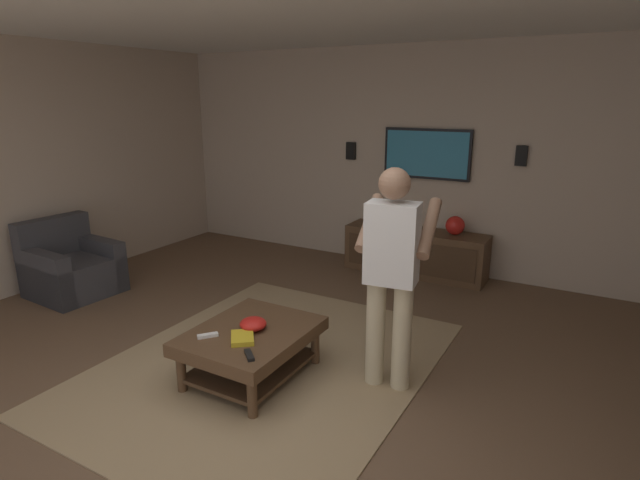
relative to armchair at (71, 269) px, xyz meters
The scene contains 15 objects.
ground_plane 3.20m from the armchair, 107.30° to the right, with size 8.91×8.91×0.00m, color brown.
wall_back_tv 4.28m from the armchair, 47.23° to the right, with size 0.10×7.30×2.70m, color #BCA893.
area_rug 2.81m from the armchair, 95.03° to the right, with size 3.00×2.37×0.01m, color #9E8460.
armchair is the anchor object (origin of this frame).
coffee_table 2.82m from the armchair, 99.08° to the right, with size 1.00×0.80×0.40m.
media_console 3.93m from the armchair, 50.94° to the right, with size 0.45×1.70×0.55m.
tv 4.25m from the armchair, 48.32° to the right, with size 0.05×1.06×0.59m.
person_standing 3.79m from the armchair, 90.25° to the right, with size 0.58×0.59×1.64m.
bowl 2.84m from the armchair, 98.74° to the right, with size 0.20×0.20×0.09m, color red.
remote_white 2.68m from the armchair, 105.09° to the right, with size 0.15×0.04×0.02m, color white.
remote_black 3.13m from the armchair, 104.49° to the right, with size 0.15×0.04×0.02m, color black.
book 2.91m from the armchair, 102.15° to the right, with size 0.22×0.16×0.04m, color gold.
vase_round 4.33m from the armchair, 54.57° to the right, with size 0.22×0.22×0.22m, color red.
wall_speaker_left 5.09m from the armchair, 56.44° to the right, with size 0.06×0.12×0.22m, color black.
wall_speaker_right 3.60m from the armchair, 36.76° to the right, with size 0.06×0.12×0.22m, color black.
Camera 1 is at (-2.30, -1.94, 2.09)m, focal length 28.65 mm.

